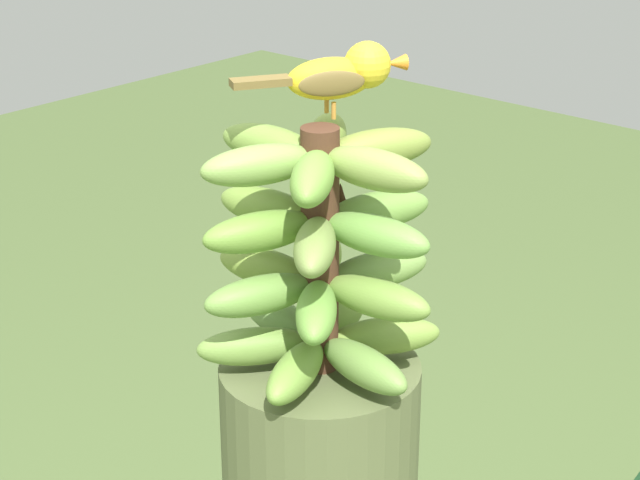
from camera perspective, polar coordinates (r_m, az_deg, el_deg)
name	(u,v)px	position (r m, az deg, el deg)	size (l,w,h in m)	color
banana_bunch	(320,251)	(1.19, 0.01, -0.58)	(0.27, 0.27, 0.27)	#4C2D1E
perched_bird	(343,73)	(1.18, 1.17, 8.41)	(0.11, 0.17, 0.08)	#C68933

